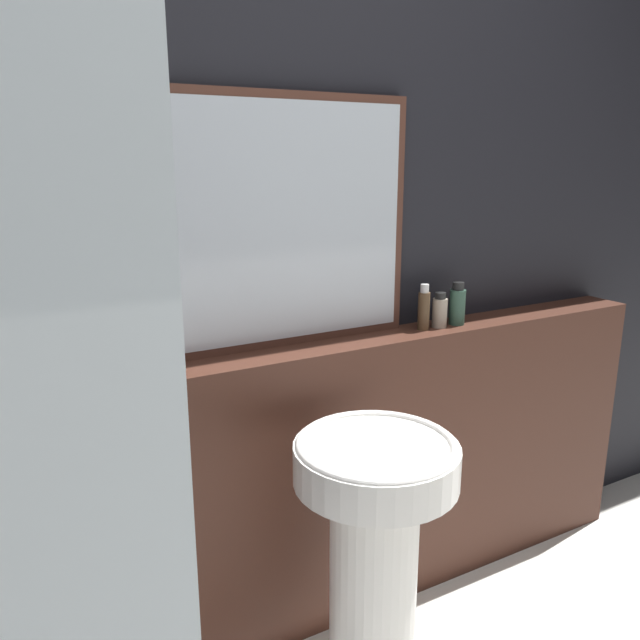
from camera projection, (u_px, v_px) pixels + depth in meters
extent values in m
cube|color=black|center=(312.00, 252.00, 1.99)|extent=(8.00, 0.06, 2.50)
cube|color=#422319|center=(330.00, 484.00, 2.08)|extent=(2.64, 0.18, 0.97)
cylinder|color=white|center=(373.00, 596.00, 1.74)|extent=(0.24, 0.24, 0.71)
cylinder|color=white|center=(376.00, 463.00, 1.64)|extent=(0.44, 0.44, 0.11)
torus|color=white|center=(377.00, 445.00, 1.62)|extent=(0.43, 0.43, 0.02)
cube|color=#47281E|center=(290.00, 223.00, 1.87)|extent=(0.81, 0.03, 0.75)
cube|color=#B2BCC6|center=(291.00, 223.00, 1.87)|extent=(0.76, 0.02, 0.70)
cube|color=white|center=(108.00, 370.00, 1.63)|extent=(0.19, 0.15, 0.06)
cylinder|color=#4C3823|center=(424.00, 311.00, 2.11)|extent=(0.04, 0.04, 0.13)
cylinder|color=silver|center=(425.00, 288.00, 2.09)|extent=(0.03, 0.03, 0.03)
cylinder|color=gray|center=(440.00, 313.00, 2.15)|extent=(0.05, 0.05, 0.10)
cylinder|color=black|center=(440.00, 296.00, 2.13)|extent=(0.04, 0.04, 0.02)
cylinder|color=#2D4C3D|center=(457.00, 307.00, 2.18)|extent=(0.06, 0.06, 0.12)
cylinder|color=black|center=(458.00, 286.00, 2.16)|extent=(0.04, 0.04, 0.03)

